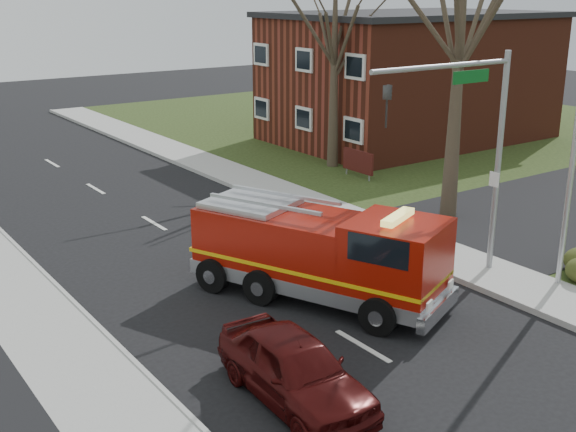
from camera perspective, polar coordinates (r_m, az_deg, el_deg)
ground at (r=18.28m, az=5.92°, el=-10.21°), size 120.00×120.00×0.00m
sidewalk_right at (r=22.47m, az=18.02°, el=-5.33°), size 2.40×80.00×0.15m
sidewalk_left at (r=15.41m, az=-12.51°, el=-15.99°), size 2.40×80.00×0.15m
brick_building at (r=42.60m, az=9.62°, el=10.80°), size 15.40×10.40×7.25m
health_center_sign at (r=33.39m, az=5.56°, el=4.30°), size 0.12×2.00×1.40m
bare_tree_near at (r=27.19m, az=13.54°, el=14.83°), size 6.00×6.00×12.00m
bare_tree_far at (r=34.81m, az=3.72°, el=14.22°), size 5.25×5.25×10.50m
traffic_signal_mast at (r=21.32m, az=14.35°, el=6.80°), size 5.29×0.18×6.80m
streetlight_pole at (r=21.70m, az=21.69°, el=5.87°), size 1.48×0.16×8.40m
fire_engine at (r=20.32m, az=2.61°, el=-3.13°), size 5.10×7.58×2.90m
parked_car_maroon at (r=15.69m, az=0.54°, el=-11.96°), size 1.99×4.51×1.51m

